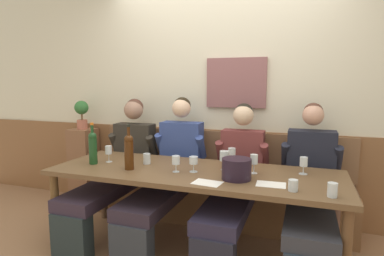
{
  "coord_description": "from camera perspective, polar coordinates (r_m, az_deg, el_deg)",
  "views": [
    {
      "loc": [
        0.86,
        -2.35,
        1.46
      ],
      "look_at": [
        -0.12,
        0.45,
        1.04
      ],
      "focal_mm": 30.25,
      "sensor_mm": 36.0,
      "label": 1
    }
  ],
  "objects": [
    {
      "name": "potted_plant",
      "position": [
        4.1,
        -18.88,
        2.66
      ],
      "size": [
        0.16,
        0.16,
        0.34
      ],
      "color": "#B2624E",
      "rests_on": "corner_pedestal"
    },
    {
      "name": "person_right_seat",
      "position": [
        3.17,
        -4.12,
        -7.35
      ],
      "size": [
        0.54,
        1.26,
        1.31
      ],
      "color": "#2F343D",
      "rests_on": "ground"
    },
    {
      "name": "room_wall_back",
      "position": [
        3.55,
        5.32,
        7.03
      ],
      "size": [
        6.8,
        0.12,
        2.8
      ],
      "color": "beige",
      "rests_on": "ground"
    },
    {
      "name": "water_tumbler_center",
      "position": [
        2.3,
        23.52,
        -9.98
      ],
      "size": [
        0.06,
        0.06,
        0.09
      ],
      "primitive_type": "cylinder",
      "color": "silver",
      "rests_on": "dining_table"
    },
    {
      "name": "tasting_sheet_right_guest",
      "position": [
        2.44,
        13.75,
        -9.64
      ],
      "size": [
        0.22,
        0.16,
        0.0
      ],
      "primitive_type": "cube",
      "rotation": [
        0.0,
        0.0,
        0.04
      ],
      "color": "white",
      "rests_on": "dining_table"
    },
    {
      "name": "wine_bottle_clear_water",
      "position": [
        3.06,
        -17.09,
        -3.16
      ],
      "size": [
        0.07,
        0.07,
        0.38
      ],
      "color": "#1B421D",
      "rests_on": "dining_table"
    },
    {
      "name": "water_tumbler_right",
      "position": [
        2.33,
        17.41,
        -9.64
      ],
      "size": [
        0.07,
        0.07,
        0.08
      ],
      "primitive_type": "cylinder",
      "color": "silver",
      "rests_on": "dining_table"
    },
    {
      "name": "person_center_right_seat",
      "position": [
        3.42,
        -13.02,
        -6.53
      ],
      "size": [
        0.54,
        1.27,
        1.28
      ],
      "color": "#253033",
      "rests_on": "ground"
    },
    {
      "name": "wine_glass_by_bottle",
      "position": [
        2.68,
        -2.85,
        -5.82
      ],
      "size": [
        0.07,
        0.07,
        0.14
      ],
      "color": "silver",
      "rests_on": "dining_table"
    },
    {
      "name": "wine_glass_mid_right",
      "position": [
        3.1,
        -14.5,
        -3.93
      ],
      "size": [
        0.06,
        0.06,
        0.15
      ],
      "color": "silver",
      "rests_on": "dining_table"
    },
    {
      "name": "wine_glass_center_front",
      "position": [
        2.76,
        19.08,
        -5.82
      ],
      "size": [
        0.07,
        0.07,
        0.14
      ],
      "color": "silver",
      "rests_on": "dining_table"
    },
    {
      "name": "ice_bucket",
      "position": [
        2.51,
        7.86,
        -7.15
      ],
      "size": [
        0.23,
        0.23,
        0.16
      ],
      "primitive_type": "cylinder",
      "color": "black",
      "rests_on": "dining_table"
    },
    {
      "name": "wall_bench",
      "position": [
        3.49,
        3.99,
        -11.71
      ],
      "size": [
        2.74,
        0.42,
        0.94
      ],
      "color": "brown",
      "rests_on": "ground"
    },
    {
      "name": "tasting_sheet_left_guest",
      "position": [
        2.42,
        2.69,
        -9.63
      ],
      "size": [
        0.23,
        0.17,
        0.0
      ],
      "primitive_type": "cube",
      "rotation": [
        0.0,
        0.0,
        -0.11
      ],
      "color": "white",
      "rests_on": "dining_table"
    },
    {
      "name": "wine_glass_left_end",
      "position": [
        2.68,
        10.88,
        -5.62
      ],
      "size": [
        0.06,
        0.06,
        0.16
      ],
      "color": "silver",
      "rests_on": "dining_table"
    },
    {
      "name": "corner_pedestal",
      "position": [
        4.21,
        -18.47,
        -6.26
      ],
      "size": [
        0.28,
        0.28,
        0.9
      ],
      "primitive_type": "cube",
      "color": "brown",
      "rests_on": "ground"
    },
    {
      "name": "wine_glass_mid_left",
      "position": [
        2.68,
        0.27,
        -5.87
      ],
      "size": [
        0.07,
        0.07,
        0.13
      ],
      "color": "silver",
      "rests_on": "dining_table"
    },
    {
      "name": "water_tumbler_left",
      "position": [
        2.98,
        -7.97,
        -5.38
      ],
      "size": [
        0.07,
        0.07,
        0.1
      ],
      "primitive_type": "cylinder",
      "color": "silver",
      "rests_on": "dining_table"
    },
    {
      "name": "wood_wainscot_panel",
      "position": [
        3.63,
        4.9,
        -7.77
      ],
      "size": [
        6.8,
        0.03,
        0.95
      ],
      "primitive_type": "cube",
      "color": "brown",
      "rests_on": "ground"
    },
    {
      "name": "wine_glass_right_end",
      "position": [
        2.96,
        7.03,
        -4.3
      ],
      "size": [
        0.07,
        0.07,
        0.15
      ],
      "color": "silver",
      "rests_on": "dining_table"
    },
    {
      "name": "person_center_left_seat",
      "position": [
        2.97,
        7.51,
        -8.9
      ],
      "size": [
        0.52,
        1.27,
        1.26
      ],
      "color": "#232432",
      "rests_on": "ground"
    },
    {
      "name": "wine_bottle_green_tall",
      "position": [
        2.79,
        -11.03,
        -3.93
      ],
      "size": [
        0.08,
        0.08,
        0.39
      ],
      "color": "#42210A",
      "rests_on": "dining_table"
    },
    {
      "name": "dining_table",
      "position": [
        2.76,
        0.29,
        -8.89
      ],
      "size": [
        2.44,
        0.86,
        0.73
      ],
      "color": "brown",
      "rests_on": "ground"
    },
    {
      "name": "person_left_seat",
      "position": [
        2.93,
        20.18,
        -9.36
      ],
      "size": [
        0.53,
        1.27,
        1.28
      ],
      "color": "#27333F",
      "rests_on": "ground"
    },
    {
      "name": "wine_glass_near_bucket",
      "position": [
        2.75,
        5.73,
        -4.99
      ],
      "size": [
        0.08,
        0.08,
        0.16
      ],
      "color": "silver",
      "rests_on": "dining_table"
    }
  ]
}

